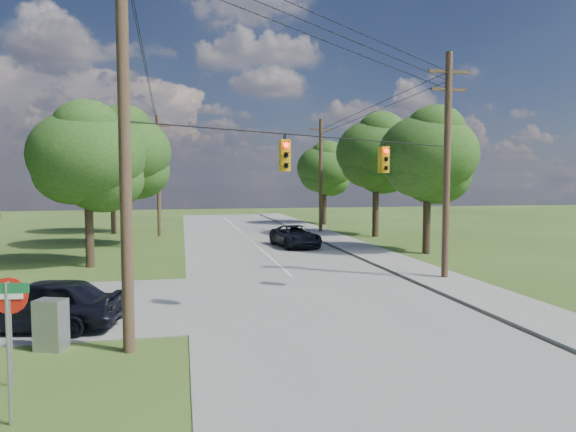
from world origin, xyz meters
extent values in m
plane|color=#334C19|center=(0.00, 0.00, 0.00)|extent=(140.00, 140.00, 0.00)
cube|color=gray|center=(2.00, 5.00, 0.01)|extent=(10.00, 100.00, 0.03)
cube|color=gray|center=(8.70, 5.00, 0.06)|extent=(2.60, 100.00, 0.12)
cylinder|color=brown|center=(-4.60, 0.40, 6.00)|extent=(0.32, 0.32, 12.00)
cylinder|color=brown|center=(8.90, 8.00, 5.25)|extent=(0.32, 0.32, 10.50)
cube|color=brown|center=(8.90, 8.00, 9.60)|extent=(2.00, 0.12, 0.14)
cube|color=brown|center=(8.90, 8.00, 8.80)|extent=(1.70, 0.12, 0.14)
cylinder|color=brown|center=(8.90, 30.00, 5.00)|extent=(0.32, 0.32, 10.00)
cube|color=brown|center=(8.90, 30.00, 9.10)|extent=(2.00, 0.12, 0.14)
cylinder|color=brown|center=(-5.00, 30.00, 5.00)|extent=(0.32, 0.32, 10.00)
cube|color=brown|center=(-5.00, 30.00, 9.10)|extent=(2.00, 0.12, 0.14)
cylinder|color=black|center=(2.15, 4.20, 10.35)|extent=(13.52, 7.63, 1.53)
cylinder|color=black|center=(2.15, 4.20, 9.95)|extent=(13.52, 7.63, 1.53)
cylinder|color=black|center=(2.15, 4.20, 9.55)|extent=(13.52, 7.63, 1.53)
cylinder|color=black|center=(8.90, 19.00, 9.35)|extent=(0.03, 22.00, 0.53)
cylinder|color=black|center=(-4.80, 15.20, 10.10)|extent=(0.43, 29.60, 2.03)
cylinder|color=black|center=(8.90, 19.00, 8.95)|extent=(0.03, 22.00, 0.53)
cylinder|color=black|center=(-4.80, 15.20, 9.70)|extent=(0.43, 29.60, 2.03)
cylinder|color=black|center=(2.15, 4.20, 6.20)|extent=(13.52, 7.63, 0.04)
cube|color=#E9AD0D|center=(0.26, 3.02, 5.48)|extent=(0.32, 0.22, 1.05)
sphere|color=#FF0C05|center=(0.26, 2.88, 5.83)|extent=(0.17, 0.17, 0.17)
cube|color=#E9AD0D|center=(0.26, 3.26, 5.48)|extent=(0.32, 0.22, 1.05)
sphere|color=#FF0C05|center=(0.26, 3.40, 5.83)|extent=(0.17, 0.17, 0.17)
cube|color=#E9AD0D|center=(4.85, 5.60, 5.48)|extent=(0.32, 0.22, 1.05)
sphere|color=#FF0C05|center=(4.85, 5.46, 5.83)|extent=(0.17, 0.17, 0.17)
cube|color=#E9AD0D|center=(4.85, 5.84, 5.48)|extent=(0.32, 0.22, 1.05)
sphere|color=#FF0C05|center=(4.85, 5.98, 5.83)|extent=(0.17, 0.17, 0.17)
cylinder|color=#453322|center=(-8.00, 15.00, 1.57)|extent=(0.45, 0.45, 3.15)
ellipsoid|color=#1E4514|center=(-8.00, 15.00, 5.94)|extent=(6.00, 6.00, 4.92)
cylinder|color=#453322|center=(-7.00, 23.00, 1.75)|extent=(0.50, 0.50, 3.50)
ellipsoid|color=#1E4514|center=(-7.00, 23.00, 6.60)|extent=(6.40, 6.40, 5.25)
cylinder|color=#453322|center=(-9.00, 33.00, 1.66)|extent=(0.48, 0.47, 3.32)
ellipsoid|color=#1E4514|center=(-9.00, 33.00, 6.27)|extent=(6.00, 6.00, 4.92)
cylinder|color=#453322|center=(12.00, 16.00, 1.66)|extent=(0.48, 0.48, 3.32)
ellipsoid|color=#1E4514|center=(12.00, 16.00, 6.27)|extent=(6.20, 6.20, 5.08)
cylinder|color=#453322|center=(12.50, 26.00, 1.84)|extent=(0.52, 0.52, 3.67)
ellipsoid|color=#1E4514|center=(12.50, 26.00, 6.93)|extent=(6.60, 6.60, 5.41)
cylinder|color=#453322|center=(11.50, 38.00, 1.57)|extent=(0.45, 0.45, 3.15)
ellipsoid|color=#1E4514|center=(11.50, 38.00, 5.94)|extent=(5.80, 5.80, 4.76)
imported|color=black|center=(-7.41, 2.97, 0.84)|extent=(5.02, 2.77, 1.62)
imported|color=black|center=(4.55, 20.81, 0.77)|extent=(3.04, 5.55, 1.47)
cube|color=gray|center=(-6.70, 1.00, 0.70)|extent=(0.92, 0.79, 1.40)
cylinder|color=gray|center=(-6.94, -1.52, 1.21)|extent=(0.07, 0.07, 2.41)
cylinder|color=red|center=(-6.94, -1.52, 2.08)|extent=(0.83, 0.13, 0.83)
cube|color=white|center=(-6.94, -1.55, 2.08)|extent=(0.60, 0.10, 0.14)
cylinder|color=gray|center=(-6.39, -3.50, 1.37)|extent=(0.07, 0.07, 2.74)
cube|color=#16612F|center=(-6.39, -3.50, 2.64)|extent=(0.82, 0.10, 0.20)
camera|label=1|loc=(-3.14, -13.82, 4.65)|focal=32.00mm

